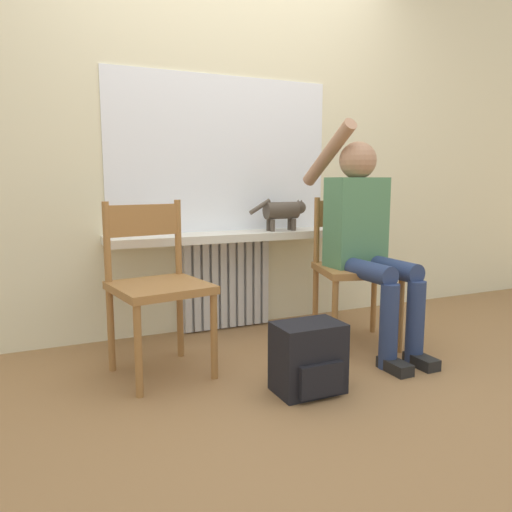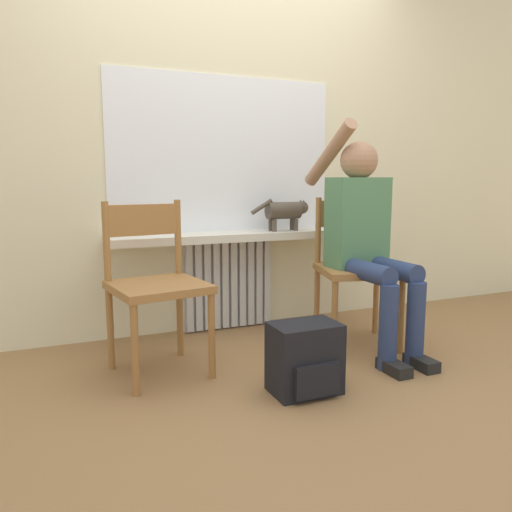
# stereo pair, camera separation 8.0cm
# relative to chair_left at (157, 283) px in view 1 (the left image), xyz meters

# --- Properties ---
(ground_plane) EXTENTS (12.00, 12.00, 0.00)m
(ground_plane) POSITION_rel_chair_left_xyz_m (0.61, -0.55, -0.48)
(ground_plane) COLOR olive
(wall_with_window) EXTENTS (7.00, 0.06, 2.70)m
(wall_with_window) POSITION_rel_chair_left_xyz_m (0.61, 0.68, 0.87)
(wall_with_window) COLOR beige
(wall_with_window) RESTS_ON ground_plane
(radiator) EXTENTS (0.61, 0.08, 0.61)m
(radiator) POSITION_rel_chair_left_xyz_m (0.61, 0.60, -0.17)
(radiator) COLOR silver
(radiator) RESTS_ON ground_plane
(windowsill) EXTENTS (1.58, 0.28, 0.05)m
(windowsill) POSITION_rel_chair_left_xyz_m (0.61, 0.51, 0.16)
(windowsill) COLOR silver
(windowsill) RESTS_ON radiator
(window_glass) EXTENTS (1.52, 0.01, 1.00)m
(window_glass) POSITION_rel_chair_left_xyz_m (0.61, 0.64, 0.69)
(window_glass) COLOR white
(window_glass) RESTS_ON windowsill
(chair_left) EXTENTS (0.51, 0.51, 0.89)m
(chair_left) POSITION_rel_chair_left_xyz_m (0.00, 0.00, 0.00)
(chair_left) COLOR #9E6B38
(chair_left) RESTS_ON ground_plane
(chair_right) EXTENTS (0.55, 0.55, 0.89)m
(chair_right) POSITION_rel_chair_left_xyz_m (1.22, -0.00, 0.00)
(chair_right) COLOR #9E6B38
(chair_right) RESTS_ON ground_plane
(person) EXTENTS (0.36, 0.99, 1.34)m
(person) POSITION_rel_chair_left_xyz_m (1.21, -0.11, 0.22)
(person) COLOR navy
(person) RESTS_ON ground_plane
(cat) EXTENTS (0.42, 0.11, 0.22)m
(cat) POSITION_rel_chair_left_xyz_m (0.99, 0.48, 0.32)
(cat) COLOR #4C4238
(cat) RESTS_ON windowsill
(backpack) EXTENTS (0.32, 0.25, 0.33)m
(backpack) POSITION_rel_chair_left_xyz_m (0.58, -0.54, -0.31)
(backpack) COLOR black
(backpack) RESTS_ON ground_plane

